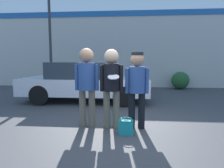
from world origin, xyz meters
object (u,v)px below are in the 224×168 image
at_px(parked_car_near, 85,81).
at_px(street_lamp, 53,1).
at_px(person_right, 137,83).
at_px(handbag, 126,127).
at_px(person_left, 87,80).
at_px(shrub, 180,80).
at_px(person_middle_with_frisbee, 111,81).

xyz_separation_m(parked_car_near, street_lamp, (-1.79, 1.65, 3.43)).
height_order(person_right, street_lamp, street_lamp).
distance_m(person_right, parked_car_near, 3.47).
bearing_deg(handbag, parked_car_near, 115.30).
height_order(person_left, parked_car_near, person_left).
distance_m(parked_car_near, street_lamp, 4.20).
distance_m(street_lamp, shrub, 7.43).
bearing_deg(street_lamp, person_middle_with_frisbee, -56.60).
bearing_deg(person_middle_with_frisbee, person_left, 175.78).
xyz_separation_m(person_left, shrub, (3.68, 6.48, -0.63)).
xyz_separation_m(shrub, handbag, (-2.78, -6.92, -0.30)).
xyz_separation_m(person_right, parked_car_near, (-1.82, 2.94, -0.28)).
xyz_separation_m(person_right, handbag, (-0.23, -0.43, -0.86)).
xyz_separation_m(street_lamp, handbag, (3.38, -5.02, -4.00)).
relative_size(shrub, handbag, 2.66).
bearing_deg(person_middle_with_frisbee, person_right, 2.13).
xyz_separation_m(person_left, handbag, (0.90, -0.45, -0.92)).
relative_size(person_left, person_middle_with_frisbee, 1.01).
bearing_deg(shrub, street_lamp, -162.77).
bearing_deg(handbag, street_lamp, 123.95).
xyz_separation_m(person_middle_with_frisbee, street_lamp, (-3.04, 4.61, 3.10)).
bearing_deg(shrub, parked_car_near, -140.82).
height_order(person_left, shrub, person_left).
height_order(street_lamp, handbag, street_lamp).
distance_m(person_middle_with_frisbee, person_right, 0.57).
distance_m(person_left, person_middle_with_frisbee, 0.57).
distance_m(person_right, handbag, 0.99).
height_order(person_middle_with_frisbee, shrub, person_middle_with_frisbee).
bearing_deg(parked_car_near, handbag, -64.70).
xyz_separation_m(person_right, shrub, (2.55, 6.50, -0.56)).
xyz_separation_m(street_lamp, shrub, (6.15, 1.91, -3.71)).
xyz_separation_m(person_middle_with_frisbee, parked_car_near, (-1.25, 2.96, -0.32)).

